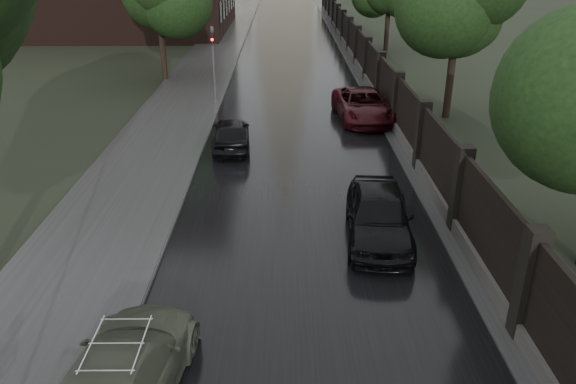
{
  "coord_description": "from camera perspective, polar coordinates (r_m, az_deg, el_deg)",
  "views": [
    {
      "loc": [
        -0.6,
        -5.02,
        8.02
      ],
      "look_at": [
        -0.48,
        9.54,
        1.5
      ],
      "focal_mm": 35.0,
      "sensor_mm": 36.0,
      "label": 1
    }
  ],
  "objects": [
    {
      "name": "fence_right",
      "position": [
        38.05,
        7.59,
        13.3
      ],
      "size": [
        0.45,
        75.72,
        2.7
      ],
      "color": "#383533",
      "rests_on": "ground"
    },
    {
      "name": "tree_right_b",
      "position": [
        28.37,
        16.87,
        16.94
      ],
      "size": [
        4.08,
        4.08,
        7.01
      ],
      "color": "black",
      "rests_on": "ground"
    },
    {
      "name": "traffic_light",
      "position": [
        30.76,
        -7.58,
        13.38
      ],
      "size": [
        0.16,
        0.32,
        4.0
      ],
      "color": "#59595E",
      "rests_on": "ground"
    },
    {
      "name": "volga_sedan",
      "position": [
        11.29,
        -16.54,
        -17.49
      ],
      "size": [
        2.54,
        5.06,
        1.41
      ],
      "primitive_type": "imported",
      "rotation": [
        0.0,
        0.0,
        3.02
      ],
      "color": "#4D5342",
      "rests_on": "ground"
    },
    {
      "name": "hatchback_left",
      "position": [
        23.79,
        -5.82,
        5.96
      ],
      "size": [
        1.82,
        3.95,
        1.31
      ],
      "primitive_type": "imported",
      "rotation": [
        0.0,
        0.0,
        3.21
      ],
      "color": "black",
      "rests_on": "ground"
    },
    {
      "name": "car_right_near",
      "position": [
        16.47,
        9.19,
        -2.29
      ],
      "size": [
        2.23,
        4.72,
        1.56
      ],
      "primitive_type": "imported",
      "rotation": [
        0.0,
        0.0,
        -0.09
      ],
      "color": "black",
      "rests_on": "ground"
    },
    {
      "name": "car_right_far",
      "position": [
        27.85,
        7.61,
        8.74
      ],
      "size": [
        2.79,
        5.43,
        1.46
      ],
      "primitive_type": "imported",
      "rotation": [
        0.0,
        0.0,
        0.07
      ],
      "color": "black",
      "rests_on": "ground"
    }
  ]
}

